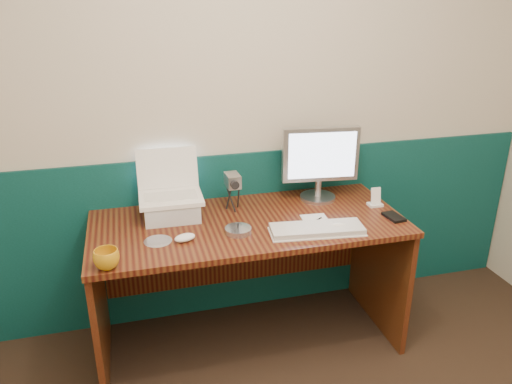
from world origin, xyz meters
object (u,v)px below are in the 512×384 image
object	(u,v)px
monitor	(319,163)
keyboard	(317,230)
desk	(249,284)
laptop	(169,176)
camcorder	(233,193)
mug	(107,259)

from	to	relation	value
monitor	keyboard	world-z (taller)	monitor
desk	monitor	xyz separation A→B (m)	(0.45, 0.19, 0.59)
laptop	camcorder	xyz separation A→B (m)	(0.33, 0.02, -0.14)
keyboard	desk	bearing A→B (deg)	151.11
desk	laptop	world-z (taller)	laptop
desk	monitor	world-z (taller)	monitor
laptop	monitor	xyz separation A→B (m)	(0.83, 0.04, -0.02)
laptop	keyboard	xyz separation A→B (m)	(0.67, -0.36, -0.22)
laptop	mug	world-z (taller)	laptop
mug	keyboard	bearing A→B (deg)	5.19
monitor	mug	world-z (taller)	monitor
mug	laptop	bearing A→B (deg)	54.51
mug	camcorder	xyz separation A→B (m)	(0.65, 0.47, 0.05)
laptop	desk	bearing A→B (deg)	-20.58
keyboard	laptop	bearing A→B (deg)	158.40
mug	camcorder	world-z (taller)	camcorder
camcorder	keyboard	bearing A→B (deg)	-50.82
laptop	mug	size ratio (longest dim) A/B	2.92
desk	mug	distance (m)	0.86
laptop	monitor	world-z (taller)	monitor
desk	laptop	distance (m)	0.73
desk	keyboard	bearing A→B (deg)	-35.61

